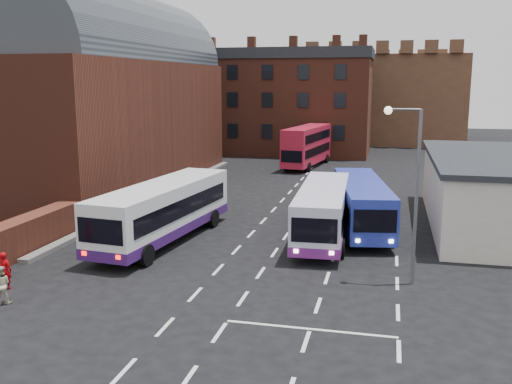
% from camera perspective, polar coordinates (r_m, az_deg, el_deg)
% --- Properties ---
extents(ground, '(180.00, 180.00, 0.00)m').
position_cam_1_polar(ground, '(24.31, -5.48, -9.51)').
color(ground, black).
extents(railway_station, '(12.00, 28.00, 16.00)m').
position_cam_1_polar(railway_station, '(48.32, -15.29, 9.59)').
color(railway_station, '#602B1E').
rests_on(railway_station, ground).
extents(forecourt_wall, '(1.20, 10.00, 1.80)m').
position_cam_1_polar(forecourt_wall, '(30.36, -22.86, -4.37)').
color(forecourt_wall, '#602B1E').
rests_on(forecourt_wall, ground).
extents(brick_terrace, '(22.00, 10.00, 11.00)m').
position_cam_1_polar(brick_terrace, '(68.92, 2.02, 8.49)').
color(brick_terrace, brown).
rests_on(brick_terrace, ground).
extents(castle_keep, '(22.00, 22.00, 12.00)m').
position_cam_1_polar(castle_keep, '(87.58, 12.47, 9.10)').
color(castle_keep, brown).
rests_on(castle_keep, ground).
extents(bus_white_outbound, '(3.89, 11.72, 3.14)m').
position_cam_1_polar(bus_white_outbound, '(30.93, -9.25, -1.55)').
color(bus_white_outbound, silver).
rests_on(bus_white_outbound, ground).
extents(bus_white_inbound, '(2.99, 10.64, 2.88)m').
position_cam_1_polar(bus_white_inbound, '(31.28, 6.70, -1.63)').
color(bus_white_inbound, silver).
rests_on(bus_white_inbound, ground).
extents(bus_blue, '(4.15, 10.72, 2.86)m').
position_cam_1_polar(bus_blue, '(33.47, 10.53, -0.93)').
color(bus_blue, '#2634A4').
rests_on(bus_blue, ground).
extents(bus_red_double, '(3.71, 10.37, 4.06)m').
position_cam_1_polar(bus_red_double, '(57.71, 5.12, 4.64)').
color(bus_red_double, '#B81B36').
rests_on(bus_red_double, ground).
extents(street_lamp, '(1.53, 0.33, 7.50)m').
position_cam_1_polar(street_lamp, '(24.34, 15.23, 1.23)').
color(street_lamp, slate).
rests_on(street_lamp, ground).
extents(pedestrian_red, '(0.63, 0.45, 1.59)m').
position_cam_1_polar(pedestrian_red, '(26.00, -23.84, -7.19)').
color(pedestrian_red, '#A50308').
rests_on(pedestrian_red, ground).
extents(pedestrian_beige, '(0.92, 0.84, 1.53)m').
position_cam_1_polar(pedestrian_beige, '(24.38, -24.17, -8.48)').
color(pedestrian_beige, beige).
rests_on(pedestrian_beige, ground).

